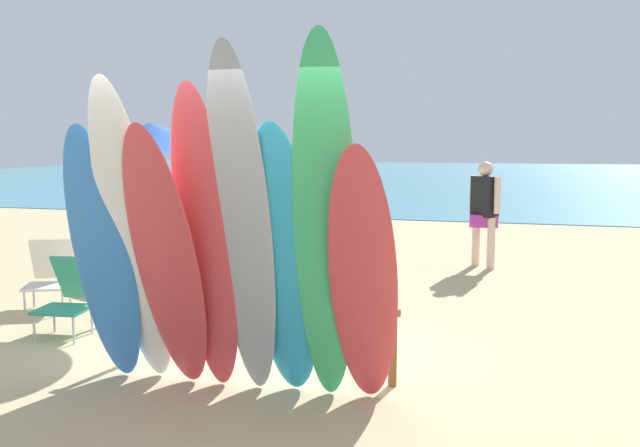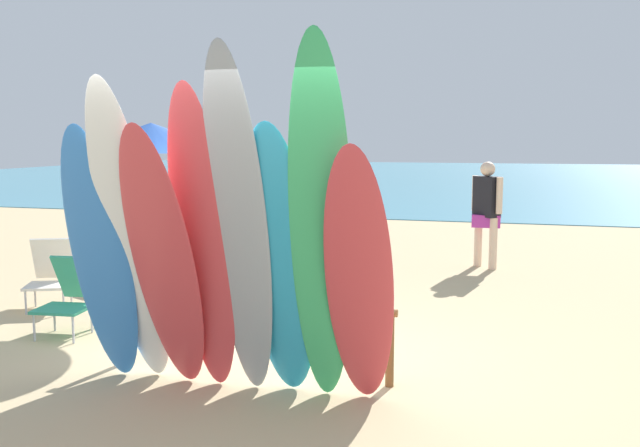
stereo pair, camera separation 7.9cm
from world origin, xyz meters
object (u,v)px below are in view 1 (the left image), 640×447
(beachgoer_by_water, at_px, (258,197))
(beach_umbrella, at_px, (151,138))
(surfboard_teal_5, at_px, (283,263))
(surfboard_red_7, at_px, (363,280))
(surfboard_green_6, at_px, (325,226))
(beachgoer_midbeach, at_px, (484,207))
(surfboard_white_1, at_px, (133,238))
(surfboard_red_3, at_px, (206,243))
(beach_chair_red, at_px, (50,272))
(beach_chair_blue, at_px, (131,253))
(surfboard_grey_4, at_px, (242,227))
(beach_chair_striped, at_px, (72,293))
(distant_boat, at_px, (263,184))
(surfboard_blue_0, at_px, (103,257))
(surfboard_rack, at_px, (255,317))
(surfboard_red_2, at_px, (166,262))

(beachgoer_by_water, height_order, beach_umbrella, beach_umbrella)
(surfboard_teal_5, xyz_separation_m, surfboard_red_7, (0.63, -0.07, -0.08))
(surfboard_green_6, bearing_deg, beachgoer_midbeach, 74.97)
(surfboard_white_1, bearing_deg, surfboard_red_3, 6.03)
(surfboard_red_7, height_order, beach_chair_red, surfboard_red_7)
(beach_chair_blue, bearing_deg, surfboard_red_7, -18.85)
(surfboard_red_3, distance_m, surfboard_red_7, 1.26)
(surfboard_grey_4, xyz_separation_m, beach_chair_striped, (-2.42, 1.28, -0.94))
(beach_chair_red, distance_m, distant_boat, 20.00)
(surfboard_grey_4, relative_size, beachgoer_midbeach, 1.66)
(beachgoer_midbeach, bearing_deg, beach_umbrella, -90.22)
(beachgoer_midbeach, bearing_deg, surfboard_blue_0, -70.34)
(surfboard_rack, xyz_separation_m, distant_boat, (-7.53, 21.06, -0.36))
(surfboard_blue_0, xyz_separation_m, beach_umbrella, (-0.86, 2.39, 0.96))
(beachgoer_midbeach, relative_size, beach_umbrella, 0.76)
(beachgoer_midbeach, height_order, beach_chair_red, beachgoer_midbeach)
(beach_chair_red, bearing_deg, surfboard_rack, -48.71)
(distant_boat, bearing_deg, surfboard_white_1, -72.71)
(surfboard_white_1, distance_m, surfboard_green_6, 1.56)
(surfboard_rack, relative_size, beach_chair_striped, 3.13)
(surfboard_red_3, distance_m, beachgoer_midbeach, 6.40)
(surfboard_rack, height_order, distant_boat, surfboard_rack)
(surfboard_grey_4, distance_m, surfboard_red_7, 0.99)
(surfboard_rack, distance_m, surfboard_teal_5, 0.88)
(beachgoer_by_water, xyz_separation_m, beach_chair_striped, (-0.20, -5.06, -0.59))
(surfboard_white_1, xyz_separation_m, beach_umbrella, (-1.16, 2.42, 0.79))
(surfboard_red_7, xyz_separation_m, beachgoer_midbeach, (0.71, 6.09, -0.04))
(surfboard_rack, bearing_deg, beach_chair_red, 154.20)
(surfboard_rack, relative_size, beachgoer_midbeach, 1.51)
(surfboard_teal_5, bearing_deg, beach_chair_blue, 138.07)
(beach_chair_striped, bearing_deg, beachgoer_midbeach, 43.51)
(surfboard_teal_5, distance_m, beachgoer_midbeach, 6.17)
(surfboard_white_1, height_order, beach_chair_red, surfboard_white_1)
(beach_chair_red, bearing_deg, beachgoer_by_water, 52.34)
(surfboard_white_1, relative_size, beach_chair_striped, 3.23)
(surfboard_blue_0, height_order, surfboard_green_6, surfboard_green_6)
(surfboard_red_2, bearing_deg, beach_chair_striped, 149.71)
(surfboard_white_1, bearing_deg, beach_chair_striped, 138.67)
(surfboard_red_3, bearing_deg, surfboard_white_1, -171.59)
(surfboard_teal_5, bearing_deg, beach_chair_red, 154.64)
(surfboard_grey_4, bearing_deg, surfboard_red_7, 4.97)
(beachgoer_by_water, xyz_separation_m, beachgoer_midbeach, (3.85, -0.21, -0.05))
(surfboard_grey_4, relative_size, beach_chair_striped, 3.46)
(beach_chair_red, distance_m, beach_chair_blue, 1.50)
(surfboard_rack, relative_size, surfboard_teal_5, 1.14)
(surfboard_red_2, bearing_deg, distant_boat, 113.94)
(surfboard_red_2, relative_size, surfboard_red_7, 1.07)
(surfboard_blue_0, bearing_deg, distant_boat, 108.10)
(beachgoer_midbeach, xyz_separation_m, beach_chair_blue, (-4.74, -2.48, -0.53))
(surfboard_red_7, xyz_separation_m, beach_chair_red, (-4.24, 2.12, -0.57))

